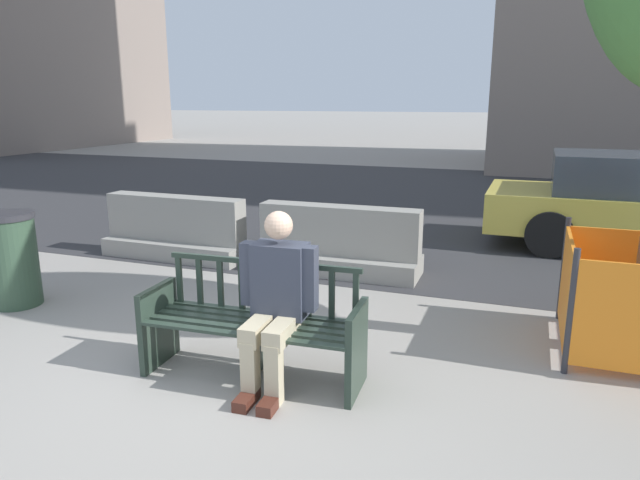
% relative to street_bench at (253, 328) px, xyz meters
% --- Properties ---
extents(ground_plane, '(200.00, 200.00, 0.00)m').
position_rel_street_bench_xyz_m(ground_plane, '(-0.17, -0.40, -0.40)').
color(ground_plane, gray).
extents(street_asphalt, '(120.00, 12.00, 0.01)m').
position_rel_street_bench_xyz_m(street_asphalt, '(-0.17, 8.30, -0.39)').
color(street_asphalt, '#333335').
rests_on(street_asphalt, ground).
extents(street_bench, '(1.72, 0.62, 0.88)m').
position_rel_street_bench_xyz_m(street_bench, '(0.00, 0.00, 0.00)').
color(street_bench, '#28382D').
rests_on(street_bench, ground).
extents(seated_person, '(0.59, 0.74, 1.31)m').
position_rel_street_bench_xyz_m(seated_person, '(0.21, -0.05, 0.29)').
color(seated_person, '#383D4C').
rests_on(seated_person, ground).
extents(jersey_barrier_centre, '(2.01, 0.71, 0.84)m').
position_rel_street_bench_xyz_m(jersey_barrier_centre, '(-0.25, 2.83, -0.06)').
color(jersey_barrier_centre, gray).
rests_on(jersey_barrier_centre, ground).
extents(jersey_barrier_left, '(2.01, 0.70, 0.84)m').
position_rel_street_bench_xyz_m(jersey_barrier_left, '(-2.56, 2.76, -0.06)').
color(jersey_barrier_left, gray).
rests_on(jersey_barrier_left, ground).
extents(trash_bin, '(0.51, 0.51, 0.98)m').
position_rel_street_bench_xyz_m(trash_bin, '(-3.05, 0.57, 0.10)').
color(trash_bin, '#334C38').
rests_on(trash_bin, ground).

